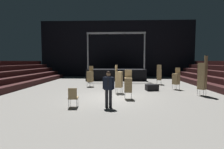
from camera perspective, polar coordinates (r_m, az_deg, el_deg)
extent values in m
cube|color=slate|center=(11.04, 0.19, -7.53)|extent=(22.00, 30.00, 0.10)
cube|color=black|center=(25.86, 1.57, 8.23)|extent=(22.00, 0.30, 8.00)
cube|color=black|center=(14.43, -31.58, -4.27)|extent=(0.75, 24.00, 0.45)
cube|color=black|center=(21.31, 1.34, 0.01)|extent=(6.84, 3.01, 1.26)
cylinder|color=#9EA0A8|center=(20.35, -7.76, 7.29)|extent=(0.16, 0.16, 4.08)
cylinder|color=#9EA0A8|center=(20.21, 10.38, 7.28)|extent=(0.16, 0.16, 4.08)
cube|color=#9EA0A8|center=(20.24, 1.29, 13.15)|extent=(6.54, 0.20, 0.20)
cylinder|color=black|center=(20.48, -7.11, 12.39)|extent=(0.18, 0.18, 0.22)
cylinder|color=black|center=(20.25, -1.53, 12.51)|extent=(0.18, 0.18, 0.22)
cylinder|color=black|center=(20.21, 4.12, 12.52)|extent=(0.18, 0.18, 0.22)
cylinder|color=black|center=(20.36, 9.74, 12.41)|extent=(0.18, 0.18, 0.22)
cylinder|color=black|center=(8.50, -0.53, -7.80)|extent=(0.15, 0.15, 0.86)
cylinder|color=black|center=(8.53, -1.73, -7.76)|extent=(0.15, 0.15, 0.86)
cube|color=silver|center=(8.34, -1.21, -2.93)|extent=(0.19, 0.12, 0.61)
cube|color=black|center=(8.39, -1.14, -2.88)|extent=(0.42, 0.28, 0.61)
cube|color=black|center=(8.27, -1.29, -2.47)|extent=(0.06, 0.02, 0.39)
cylinder|color=black|center=(8.35, 0.45, -2.83)|extent=(0.11, 0.11, 0.56)
cylinder|color=black|center=(8.44, -2.71, -2.76)|extent=(0.11, 0.11, 0.56)
sphere|color=#936B4C|center=(8.35, -1.14, 0.15)|extent=(0.20, 0.20, 0.20)
sphere|color=black|center=(8.35, -1.14, 0.53)|extent=(0.16, 0.16, 0.16)
cylinder|color=#B2B5BA|center=(10.35, 6.27, -6.94)|extent=(0.02, 0.02, 0.40)
cylinder|color=#B2B5BA|center=(10.35, 4.15, -6.92)|extent=(0.02, 0.02, 0.40)
cylinder|color=#B2B5BA|center=(10.73, 6.24, -6.54)|extent=(0.02, 0.02, 0.40)
cylinder|color=#B2B5BA|center=(10.73, 4.19, -6.53)|extent=(0.02, 0.02, 0.40)
cube|color=#A38456|center=(10.50, 5.22, -5.43)|extent=(0.46, 0.46, 0.08)
cube|color=#A38456|center=(10.48, 5.22, -4.97)|extent=(0.46, 0.46, 0.08)
cube|color=#A38456|center=(10.47, 5.23, -4.51)|extent=(0.46, 0.46, 0.08)
cube|color=#A38456|center=(10.46, 5.23, -4.05)|extent=(0.46, 0.46, 0.08)
cube|color=#A38456|center=(10.44, 5.23, -3.59)|extent=(0.46, 0.46, 0.08)
cube|color=#A38456|center=(10.43, 5.24, -3.13)|extent=(0.46, 0.46, 0.08)
cube|color=#A38456|center=(10.42, 5.24, -2.67)|extent=(0.46, 0.46, 0.08)
cube|color=#A38456|center=(10.41, 5.24, -2.20)|extent=(0.46, 0.46, 0.08)
cube|color=#A38456|center=(10.40, 5.25, -1.74)|extent=(0.46, 0.46, 0.08)
cube|color=#A38456|center=(10.39, 5.25, -1.27)|extent=(0.46, 0.46, 0.08)
cube|color=#A38456|center=(10.57, 5.26, 0.30)|extent=(0.41, 0.07, 0.46)
cylinder|color=#B2B5BA|center=(15.42, -6.80, -3.25)|extent=(0.02, 0.02, 0.40)
cylinder|color=#B2B5BA|center=(15.62, -8.00, -3.16)|extent=(0.02, 0.02, 0.40)
cylinder|color=#B2B5BA|center=(15.74, -6.09, -3.09)|extent=(0.02, 0.02, 0.40)
cylinder|color=#B2B5BA|center=(15.94, -7.26, -3.01)|extent=(0.02, 0.02, 0.40)
cube|color=#A38456|center=(15.65, -7.05, -2.25)|extent=(0.57, 0.57, 0.08)
cube|color=#A38456|center=(15.64, -7.05, -1.94)|extent=(0.57, 0.57, 0.08)
cube|color=#A38456|center=(15.63, -7.05, -1.63)|extent=(0.57, 0.57, 0.08)
cube|color=#A38456|center=(15.62, -7.05, -1.32)|extent=(0.57, 0.57, 0.08)
cube|color=#A38456|center=(15.61, -7.06, -1.01)|extent=(0.57, 0.57, 0.08)
cube|color=#A38456|center=(15.61, -7.06, -0.70)|extent=(0.57, 0.57, 0.08)
cube|color=#A38456|center=(15.60, -7.06, -0.39)|extent=(0.57, 0.57, 0.08)
cube|color=#A38456|center=(15.59, -7.07, -0.07)|extent=(0.57, 0.57, 0.08)
cube|color=#A38456|center=(15.59, -7.07, 0.24)|extent=(0.57, 0.57, 0.08)
cube|color=#A38456|center=(15.58, -7.07, 0.55)|extent=(0.57, 0.57, 0.08)
cube|color=#A38456|center=(15.58, -7.07, 0.86)|extent=(0.57, 0.57, 0.08)
cube|color=#A38456|center=(15.73, -6.71, 1.89)|extent=(0.39, 0.20, 0.46)
cylinder|color=#B2B5BA|center=(14.59, 20.02, -3.90)|extent=(0.02, 0.02, 0.40)
cylinder|color=#B2B5BA|center=(14.80, 18.78, -3.76)|extent=(0.02, 0.02, 0.40)
cylinder|color=#B2B5BA|center=(14.91, 20.81, -3.75)|extent=(0.02, 0.02, 0.40)
cylinder|color=#B2B5BA|center=(15.11, 19.59, -3.62)|extent=(0.02, 0.02, 0.40)
cube|color=#A38456|center=(14.82, 19.82, -2.83)|extent=(0.62, 0.62, 0.08)
cube|color=#A38456|center=(14.81, 19.83, -2.50)|extent=(0.62, 0.62, 0.08)
cube|color=#A38456|center=(14.80, 19.84, -2.18)|extent=(0.62, 0.62, 0.08)
cube|color=#A38456|center=(14.79, 19.85, -1.85)|extent=(0.62, 0.62, 0.08)
cube|color=#A38456|center=(14.79, 19.86, -1.52)|extent=(0.62, 0.62, 0.08)
cube|color=#A38456|center=(14.78, 19.87, -1.19)|extent=(0.62, 0.62, 0.08)
cube|color=#A38456|center=(14.77, 19.87, -0.87)|extent=(0.62, 0.62, 0.08)
cube|color=#A38456|center=(14.76, 19.88, -0.54)|extent=(0.62, 0.62, 0.08)
cube|color=#A38456|center=(14.76, 19.89, -0.21)|extent=(0.62, 0.62, 0.08)
cube|color=#A38456|center=(14.75, 19.90, 0.12)|extent=(0.62, 0.62, 0.08)
cube|color=#A38456|center=(14.90, 20.33, 1.20)|extent=(0.30, 0.34, 0.46)
cylinder|color=#B2B5BA|center=(12.80, 25.69, -5.19)|extent=(0.02, 0.02, 0.40)
cylinder|color=#B2B5BA|center=(13.14, 26.35, -4.97)|extent=(0.02, 0.02, 0.40)
cylinder|color=#B2B5BA|center=(12.65, 27.27, -5.34)|extent=(0.02, 0.02, 0.40)
cylinder|color=#B2B5BA|center=(13.00, 27.90, -5.12)|extent=(0.02, 0.02, 0.40)
cube|color=#A38456|center=(12.86, 26.84, -4.08)|extent=(0.62, 0.62, 0.08)
cube|color=#A38456|center=(12.85, 26.85, -3.71)|extent=(0.62, 0.62, 0.08)
cube|color=#A38456|center=(12.84, 26.87, -3.33)|extent=(0.62, 0.62, 0.08)
cube|color=#A38456|center=(12.83, 26.88, -2.96)|extent=(0.62, 0.62, 0.08)
cube|color=#A38456|center=(12.82, 26.89, -2.58)|extent=(0.62, 0.62, 0.08)
cube|color=#A38456|center=(12.81, 26.90, -2.20)|extent=(0.62, 0.62, 0.08)
cube|color=#A38456|center=(12.80, 26.92, -1.82)|extent=(0.62, 0.62, 0.08)
cube|color=#A38456|center=(12.79, 26.93, -1.45)|extent=(0.62, 0.62, 0.08)
cube|color=#A38456|center=(12.79, 26.94, -1.07)|extent=(0.62, 0.62, 0.08)
cube|color=#A38456|center=(12.78, 26.95, -0.69)|extent=(0.62, 0.62, 0.08)
cube|color=#A38456|center=(12.77, 26.97, -0.31)|extent=(0.62, 0.62, 0.08)
cube|color=#A38456|center=(12.77, 26.98, 0.07)|extent=(0.62, 0.62, 0.08)
cube|color=#A38456|center=(12.76, 26.99, 0.45)|extent=(0.62, 0.62, 0.08)
cube|color=#A38456|center=(12.76, 27.01, 0.84)|extent=(0.62, 0.62, 0.08)
cube|color=#A38456|center=(12.75, 27.02, 1.22)|extent=(0.62, 0.62, 0.08)
cube|color=#A38456|center=(12.75, 27.03, 1.60)|extent=(0.62, 0.62, 0.08)
cube|color=#A38456|center=(12.75, 27.04, 1.98)|extent=(0.62, 0.62, 0.08)
cube|color=#A38456|center=(12.74, 27.06, 2.36)|extent=(0.62, 0.62, 0.08)
cube|color=#A38456|center=(12.74, 27.07, 2.74)|extent=(0.62, 0.62, 0.08)
cube|color=#A38456|center=(12.74, 27.08, 3.13)|extent=(0.62, 0.62, 0.08)
cube|color=#A38456|center=(12.67, 27.94, 4.33)|extent=(0.33, 0.31, 0.46)
cylinder|color=#B2B5BA|center=(12.53, 3.32, -4.96)|extent=(0.02, 0.02, 0.40)
cylinder|color=#B2B5BA|center=(12.16, 2.88, -5.24)|extent=(0.02, 0.02, 0.40)
cylinder|color=#B2B5BA|center=(12.62, 1.65, -4.89)|extent=(0.02, 0.02, 0.40)
cylinder|color=#B2B5BA|center=(12.26, 1.16, -5.16)|extent=(0.02, 0.02, 0.40)
cube|color=#A38456|center=(12.36, 2.26, -3.95)|extent=(0.54, 0.54, 0.08)
cube|color=#A38456|center=(12.34, 2.26, -3.56)|extent=(0.54, 0.54, 0.08)
cube|color=#A38456|center=(12.33, 2.26, -3.17)|extent=(0.54, 0.54, 0.08)
cube|color=#A38456|center=(12.32, 2.26, -2.78)|extent=(0.54, 0.54, 0.08)
cube|color=#A38456|center=(12.31, 2.26, -2.38)|extent=(0.54, 0.54, 0.08)
cube|color=#A38456|center=(12.30, 2.26, -1.99)|extent=(0.54, 0.54, 0.08)
cube|color=#A38456|center=(12.29, 2.26, -1.60)|extent=(0.54, 0.54, 0.08)
cube|color=#A38456|center=(12.29, 2.26, -1.20)|extent=(0.54, 0.54, 0.08)
cube|color=#A38456|center=(12.28, 2.27, -0.81)|extent=(0.54, 0.54, 0.08)
cube|color=#A38456|center=(12.27, 2.27, -0.41)|extent=(0.54, 0.54, 0.08)
cube|color=#A38456|center=(12.26, 2.27, -0.02)|extent=(0.54, 0.54, 0.08)
cube|color=#A38456|center=(12.26, 2.27, 0.38)|extent=(0.54, 0.54, 0.08)
cube|color=#A38456|center=(12.25, 2.27, 0.78)|extent=(0.54, 0.54, 0.08)
cube|color=#A38456|center=(12.29, 1.40, 2.06)|extent=(0.15, 0.40, 0.46)
cylinder|color=#B2B5BA|center=(17.92, 14.25, -2.31)|extent=(0.02, 0.02, 0.40)
cylinder|color=#B2B5BA|center=(17.90, 15.47, -2.33)|extent=(0.02, 0.02, 0.40)
cylinder|color=#B2B5BA|center=(17.54, 14.19, -2.44)|extent=(0.02, 0.02, 0.40)
cylinder|color=#B2B5BA|center=(17.52, 15.43, -2.47)|extent=(0.02, 0.02, 0.40)
cube|color=#A38456|center=(17.69, 14.85, -1.61)|extent=(0.54, 0.54, 0.08)
cube|color=#A38456|center=(17.68, 14.86, -1.33)|extent=(0.54, 0.54, 0.08)
cube|color=#A38456|center=(17.68, 14.86, -1.06)|extent=(0.54, 0.54, 0.08)
cube|color=#A38456|center=(17.67, 14.87, -0.79)|extent=(0.54, 0.54, 0.08)
cube|color=#A38456|center=(17.66, 14.87, -0.51)|extent=(0.54, 0.54, 0.08)
cube|color=#A38456|center=(17.66, 14.88, -0.24)|extent=(0.54, 0.54, 0.08)
cube|color=#A38456|center=(17.65, 14.88, 0.04)|extent=(0.54, 0.54, 0.08)
cube|color=#A38456|center=(17.64, 14.89, 0.31)|extent=(0.54, 0.54, 0.08)
cube|color=#A38456|center=(17.64, 14.89, 0.59)|extent=(0.54, 0.54, 0.08)
cube|color=#A38456|center=(17.63, 14.90, 0.87)|extent=(0.54, 0.54, 0.08)
cube|color=#A38456|center=(17.63, 14.90, 1.14)|extent=(0.54, 0.54, 0.08)
cube|color=#A38456|center=(17.62, 14.91, 1.42)|extent=(0.54, 0.54, 0.08)
cube|color=#A38456|center=(17.42, 14.90, 2.28)|extent=(0.40, 0.15, 0.46)
cube|color=black|center=(13.78, 12.66, -4.09)|extent=(1.00, 0.76, 0.46)
cylinder|color=#B2B5BA|center=(9.12, -13.26, -8.56)|extent=(0.02, 0.02, 0.40)
cylinder|color=#B2B5BA|center=(9.05, -10.87, -8.62)|extent=(0.02, 0.02, 0.40)
cylinder|color=#B2B5BA|center=(8.75, -13.73, -9.11)|extent=(0.02, 0.02, 0.40)
cylinder|color=#B2B5BA|center=(8.69, -11.24, -9.17)|extent=(0.02, 0.02, 0.40)
cube|color=#A38456|center=(8.85, -12.30, -7.33)|extent=(0.48, 0.48, 0.08)
cube|color=#A38456|center=(8.61, -12.55, -5.81)|extent=(0.41, 0.08, 0.46)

